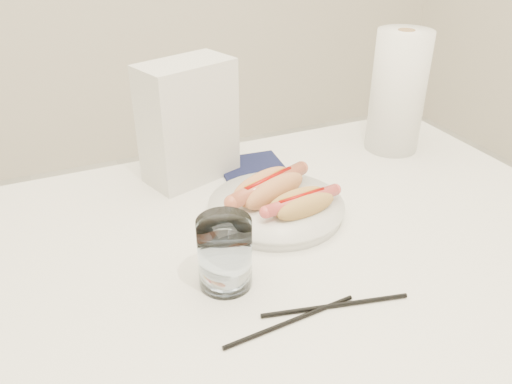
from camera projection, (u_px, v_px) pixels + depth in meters
name	position (u px, v px, depth m)	size (l,w,h in m)	color
table	(274.00, 266.00, 0.93)	(1.20, 0.80, 0.75)	white
plate	(276.00, 209.00, 0.97)	(0.25, 0.25, 0.02)	white
hotdog_left	(268.00, 188.00, 0.97)	(0.19, 0.12, 0.05)	tan
hotdog_right	(301.00, 204.00, 0.93)	(0.15, 0.07, 0.04)	tan
water_glass	(225.00, 253.00, 0.77)	(0.08, 0.08, 0.11)	white
chopstick_near	(291.00, 321.00, 0.72)	(0.01, 0.01, 0.21)	black
chopstick_far	(335.00, 305.00, 0.75)	(0.01, 0.01, 0.22)	black
napkin_box	(188.00, 122.00, 1.05)	(0.19, 0.10, 0.25)	silver
navy_napkin	(253.00, 169.00, 1.13)	(0.14, 0.14, 0.01)	#12173A
paper_towel_roll	(398.00, 92.00, 1.16)	(0.12, 0.12, 0.27)	white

